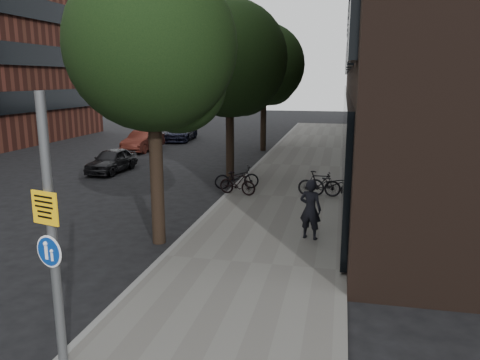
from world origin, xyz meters
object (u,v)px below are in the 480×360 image
(parked_bike_facade_near, at_px, (333,184))
(parked_car_near, at_px, (112,160))
(signpost, at_px, (52,236))
(pedestrian, at_px, (310,209))

(parked_bike_facade_near, xyz_separation_m, parked_car_near, (-10.65, 3.29, -0.05))
(parked_bike_facade_near, relative_size, parked_car_near, 0.57)
(signpost, bearing_deg, pedestrian, 79.01)
(signpost, distance_m, pedestrian, 7.65)
(signpost, height_order, parked_car_near, signpost)
(signpost, xyz_separation_m, pedestrian, (3.30, 6.78, -1.28))
(signpost, height_order, pedestrian, signpost)
(signpost, distance_m, parked_bike_facade_near, 12.30)
(pedestrian, bearing_deg, signpost, 79.75)
(signpost, relative_size, pedestrian, 2.50)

